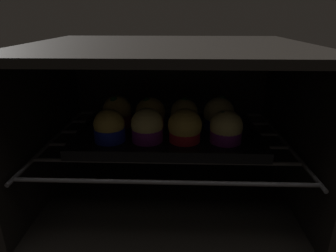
% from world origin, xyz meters
% --- Properties ---
extents(oven_cavity, '(0.59, 0.47, 0.37)m').
position_xyz_m(oven_cavity, '(0.00, 0.26, 0.17)').
color(oven_cavity, black).
rests_on(oven_cavity, ground).
extents(oven_rack, '(0.55, 0.42, 0.01)m').
position_xyz_m(oven_rack, '(0.00, 0.22, 0.14)').
color(oven_rack, '#4C494C').
rests_on(oven_rack, oven_cavity).
extents(baking_tray, '(0.41, 0.25, 0.02)m').
position_xyz_m(baking_tray, '(0.00, 0.22, 0.15)').
color(baking_tray, black).
rests_on(baking_tray, oven_rack).
extents(muffin_row0_col0, '(0.07, 0.07, 0.07)m').
position_xyz_m(muffin_row0_col0, '(-0.13, 0.17, 0.18)').
color(muffin_row0_col0, '#1928B7').
rests_on(muffin_row0_col0, baking_tray).
extents(muffin_row0_col1, '(0.07, 0.07, 0.07)m').
position_xyz_m(muffin_row0_col1, '(-0.04, 0.17, 0.18)').
color(muffin_row0_col1, '#7A238C').
rests_on(muffin_row0_col1, baking_tray).
extents(muffin_row0_col2, '(0.07, 0.07, 0.07)m').
position_xyz_m(muffin_row0_col2, '(0.04, 0.18, 0.18)').
color(muffin_row0_col2, red).
rests_on(muffin_row0_col2, baking_tray).
extents(muffin_row0_col3, '(0.07, 0.07, 0.07)m').
position_xyz_m(muffin_row0_col3, '(0.13, 0.18, 0.18)').
color(muffin_row0_col3, '#7A238C').
rests_on(muffin_row0_col3, baking_tray).
extents(muffin_row1_col0, '(0.07, 0.07, 0.08)m').
position_xyz_m(muffin_row1_col0, '(-0.13, 0.26, 0.19)').
color(muffin_row1_col0, red).
rests_on(muffin_row1_col0, baking_tray).
extents(muffin_row1_col1, '(0.07, 0.07, 0.08)m').
position_xyz_m(muffin_row1_col1, '(-0.04, 0.26, 0.18)').
color(muffin_row1_col1, red).
rests_on(muffin_row1_col1, baking_tray).
extents(muffin_row1_col2, '(0.07, 0.07, 0.07)m').
position_xyz_m(muffin_row1_col2, '(0.04, 0.26, 0.18)').
color(muffin_row1_col2, silver).
rests_on(muffin_row1_col2, baking_tray).
extents(muffin_row1_col3, '(0.07, 0.07, 0.08)m').
position_xyz_m(muffin_row1_col3, '(0.12, 0.26, 0.19)').
color(muffin_row1_col3, '#1928B7').
rests_on(muffin_row1_col3, baking_tray).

